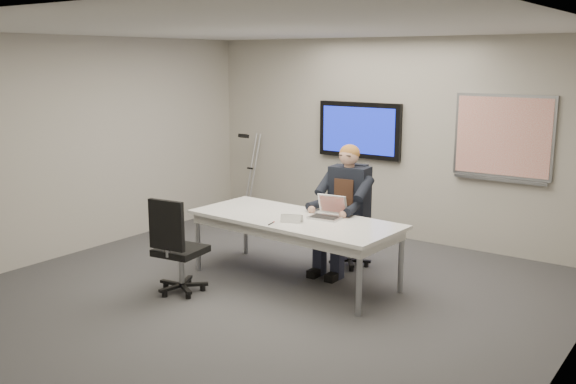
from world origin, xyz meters
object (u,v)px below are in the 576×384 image
Objects in this scene: seated_person at (341,221)px; laptop at (328,212)px; conference_table at (295,225)px; office_chair_far at (350,240)px; office_chair_near at (178,264)px.

seated_person reaches higher than laptop.
seated_person reaches higher than conference_table.
seated_person reaches higher than office_chair_far.
office_chair_near is at bearing -136.33° from laptop.
conference_table is 0.98m from office_chair_far.
seated_person is at bearing 93.94° from laptop.
laptop is at bearing -86.03° from seated_person.
office_chair_far is at bearing 91.31° from laptop.
office_chair_far is at bearing 78.96° from conference_table.
conference_table is 2.47× the size of office_chair_far.
office_chair_far is 2.69× the size of laptop.
office_chair_far reaches higher than laptop.
seated_person is 0.45m from laptop.
office_chair_near is (-0.79, -1.06, -0.33)m from conference_table.
office_chair_near is 0.71× the size of seated_person.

